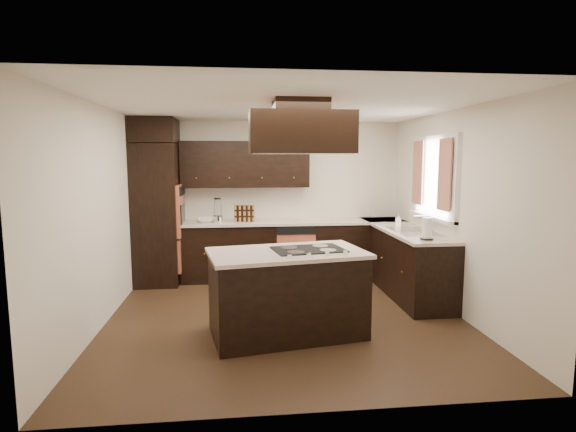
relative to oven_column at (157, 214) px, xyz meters
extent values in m
cube|color=#4E351F|center=(1.78, -1.71, -1.07)|extent=(4.20, 4.20, 0.02)
cube|color=white|center=(1.78, -1.71, 1.45)|extent=(4.20, 4.20, 0.02)
cube|color=silver|center=(1.78, 0.40, 0.19)|extent=(4.20, 0.02, 2.50)
cube|color=silver|center=(1.78, -3.81, 0.19)|extent=(4.20, 0.02, 2.50)
cube|color=silver|center=(-0.33, -1.71, 0.19)|extent=(0.02, 4.20, 2.50)
cube|color=silver|center=(3.88, -1.71, 0.19)|extent=(0.02, 4.20, 2.50)
cube|color=black|center=(0.00, 0.00, 0.00)|extent=(0.65, 0.75, 2.12)
cube|color=#DC6C4D|center=(0.35, 0.00, 0.06)|extent=(0.05, 0.62, 0.78)
cube|color=black|center=(1.81, 0.09, -0.62)|extent=(2.93, 0.60, 0.88)
cube|color=black|center=(3.58, -0.80, -0.62)|extent=(0.60, 2.40, 0.88)
cube|color=beige|center=(1.81, 0.08, -0.16)|extent=(2.93, 0.63, 0.04)
cube|color=beige|center=(3.56, -0.80, -0.16)|extent=(0.63, 2.40, 0.04)
cube|color=black|center=(1.34, 0.23, 0.75)|extent=(2.00, 0.34, 0.72)
cube|color=#DC6C4D|center=(2.10, -0.20, -0.66)|extent=(0.60, 0.05, 0.72)
cube|color=white|center=(3.85, -1.16, 0.59)|extent=(0.06, 1.32, 1.12)
cube|color=white|center=(3.87, -1.16, 0.59)|extent=(0.00, 1.20, 1.00)
cube|color=beige|center=(3.79, -1.57, 0.64)|extent=(0.02, 0.34, 0.90)
cube|color=beige|center=(3.79, -0.74, 0.64)|extent=(0.02, 0.34, 0.90)
cube|color=silver|center=(3.58, -1.16, -0.14)|extent=(0.52, 0.84, 0.01)
cube|color=black|center=(1.74, -2.26, -0.62)|extent=(1.71, 1.13, 0.88)
cube|color=beige|center=(1.74, -2.26, -0.16)|extent=(1.78, 1.19, 0.04)
cube|color=black|center=(1.97, -2.22, -0.13)|extent=(0.82, 0.62, 0.01)
cube|color=black|center=(1.88, -2.25, 1.10)|extent=(1.05, 0.72, 0.42)
cube|color=black|center=(1.88, -2.25, 1.38)|extent=(0.55, 0.50, 0.13)
cylinder|color=silver|center=(0.91, 0.04, -0.09)|extent=(0.15, 0.15, 0.10)
cone|color=silver|center=(0.91, 0.04, 0.09)|extent=(0.13, 0.13, 0.26)
cube|color=black|center=(1.32, 0.08, -0.01)|extent=(0.32, 0.12, 0.26)
imported|color=white|center=(0.72, 0.07, -0.11)|extent=(0.31, 0.31, 0.07)
imported|color=white|center=(3.55, -0.64, -0.05)|extent=(0.10, 0.10, 0.18)
cylinder|color=white|center=(3.50, -1.78, 0.00)|extent=(0.13, 0.13, 0.27)
camera|label=1|loc=(1.23, -6.92, 0.84)|focal=28.00mm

